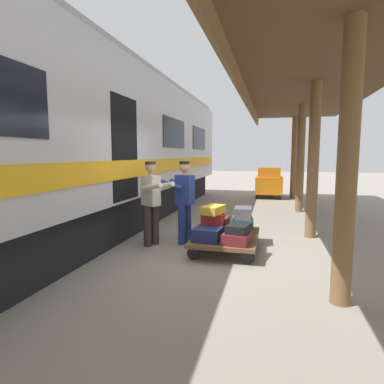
{
  "coord_description": "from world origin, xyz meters",
  "views": [
    {
      "loc": [
        -1.08,
        5.82,
        1.84
      ],
      "look_at": [
        0.35,
        0.09,
        1.15
      ],
      "focal_mm": 30.11,
      "sensor_mm": 36.0,
      "label": 1
    }
  ],
  "objects": [
    {
      "name": "suitcase_tan_vintage",
      "position": [
        0.02,
        -0.21,
        0.38
      ],
      "size": [
        0.41,
        0.53,
        0.17
      ],
      "primitive_type": "cube",
      "rotation": [
        0.0,
        0.0,
        0.09
      ],
      "color": "tan",
      "rests_on": "luggage_cart"
    },
    {
      "name": "suitcase_burgundy_valise",
      "position": [
        0.02,
        -0.68,
        0.42
      ],
      "size": [
        0.5,
        0.61,
        0.26
      ],
      "primitive_type": "cube",
      "rotation": [
        0.0,
        0.0,
        -0.03
      ],
      "color": "maroon",
      "rests_on": "luggage_cart"
    },
    {
      "name": "suitcase_black_hardshell",
      "position": [
        -0.54,
        0.24,
        0.56
      ],
      "size": [
        0.45,
        0.61,
        0.14
      ],
      "primitive_type": "cube",
      "rotation": [
        0.0,
        0.0,
        -0.21
      ],
      "color": "black",
      "rests_on": "suitcase_maroon_trunk"
    },
    {
      "name": "platform_canopy",
      "position": [
        -1.88,
        0.0,
        3.27
      ],
      "size": [
        3.2,
        17.47,
        3.56
      ],
      "color": "brown",
      "rests_on": "ground_plane"
    },
    {
      "name": "porter_in_overalls",
      "position": [
        0.68,
        -0.51,
        0.93
      ],
      "size": [
        0.73,
        0.57,
        1.7
      ],
      "color": "navy",
      "rests_on": "ground_plane"
    },
    {
      "name": "suitcase_teal_softside",
      "position": [
        -0.52,
        -0.68,
        0.43
      ],
      "size": [
        0.47,
        0.54,
        0.27
      ],
      "primitive_type": "cube",
      "rotation": [
        0.0,
        0.0,
        0.14
      ],
      "color": "#1E666B",
      "rests_on": "luggage_cart"
    },
    {
      "name": "suitcase_yellow_case",
      "position": [
        -0.01,
        -0.15,
        0.79
      ],
      "size": [
        0.44,
        0.6,
        0.15
      ],
      "primitive_type": "cube",
      "rotation": [
        0.0,
        0.0,
        -0.25
      ],
      "color": "gold",
      "rests_on": "suitcase_red_plastic"
    },
    {
      "name": "suitcase_orange_carryall",
      "position": [
        -0.52,
        -0.21,
        0.41
      ],
      "size": [
        0.4,
        0.52,
        0.22
      ],
      "primitive_type": "cube",
      "rotation": [
        0.0,
        0.0,
        0.0
      ],
      "color": "#CC6B23",
      "rests_on": "luggage_cart"
    },
    {
      "name": "baggage_tug",
      "position": [
        -0.95,
        -8.28,
        0.63
      ],
      "size": [
        1.11,
        1.71,
        1.3
      ],
      "color": "orange",
      "rests_on": "ground_plane"
    },
    {
      "name": "suitcase_maroon_trunk",
      "position": [
        -0.52,
        0.26,
        0.39
      ],
      "size": [
        0.51,
        0.68,
        0.19
      ],
      "primitive_type": "cube",
      "rotation": [
        0.0,
        0.0,
        -0.12
      ],
      "color": "maroon",
      "rests_on": "luggage_cart"
    },
    {
      "name": "ground_plane",
      "position": [
        0.0,
        0.0,
        0.0
      ],
      "size": [
        60.0,
        60.0,
        0.0
      ],
      "primitive_type": "plane",
      "color": "gray"
    },
    {
      "name": "train_car",
      "position": [
        3.21,
        0.0,
        2.06
      ],
      "size": [
        3.02,
        18.56,
        4.0
      ],
      "color": "#B7BABF",
      "rests_on": "ground_plane"
    },
    {
      "name": "suitcase_navy_fabric",
      "position": [
        0.02,
        0.26,
        0.41
      ],
      "size": [
        0.52,
        0.53,
        0.23
      ],
      "primitive_type": "cube",
      "rotation": [
        0.0,
        0.0,
        -0.1
      ],
      "color": "navy",
      "rests_on": "luggage_cart"
    },
    {
      "name": "suitcase_red_plastic",
      "position": [
        0.01,
        -0.18,
        0.59
      ],
      "size": [
        0.4,
        0.46,
        0.25
      ],
      "primitive_type": "cube",
      "rotation": [
        0.0,
        0.0,
        0.02
      ],
      "color": "#AD231E",
      "rests_on": "suitcase_tan_vintage"
    },
    {
      "name": "suitcase_slate_roller",
      "position": [
        -0.52,
        -0.71,
        0.67
      ],
      "size": [
        0.36,
        0.54,
        0.2
      ],
      "primitive_type": "cube",
      "rotation": [
        0.0,
        0.0,
        0.05
      ],
      "color": "#4C515B",
      "rests_on": "suitcase_teal_softside"
    },
    {
      "name": "luggage_cart",
      "position": [
        -0.25,
        -0.21,
        0.25
      ],
      "size": [
        1.19,
        1.71,
        0.3
      ],
      "color": "brown",
      "rests_on": "ground_plane"
    },
    {
      "name": "porter_by_door",
      "position": [
        1.26,
        -0.19,
        0.93
      ],
      "size": [
        0.74,
        0.62,
        1.7
      ],
      "color": "#332D28",
      "rests_on": "ground_plane"
    }
  ]
}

